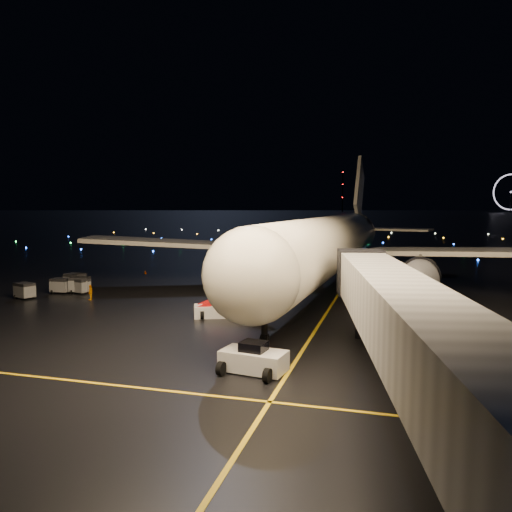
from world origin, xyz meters
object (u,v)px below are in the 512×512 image
object	(u,v)px
baggage_cart_2	(25,291)
baggage_cart_3	(80,286)
pushback_tug	(254,357)
baggage_cart_4	(75,281)
belt_loader	(221,298)
airliner	(333,213)
crew_c	(91,292)
baggage_cart_0	(80,285)
baggage_cart_1	(61,286)

from	to	relation	value
baggage_cart_2	baggage_cart_3	size ratio (longest dim) A/B	1.04
pushback_tug	baggage_cart_4	xyz separation A→B (m)	(-28.13, 22.47, 0.02)
belt_loader	airliner	bearing A→B (deg)	44.87
baggage_cart_2	crew_c	bearing A→B (deg)	27.76
baggage_cart_0	baggage_cart_1	world-z (taller)	baggage_cart_0
airliner	baggage_cart_0	distance (m)	30.23
baggage_cart_3	baggage_cart_0	bearing A→B (deg)	150.01
airliner	crew_c	bearing A→B (deg)	-144.92
belt_loader	baggage_cart_2	size ratio (longest dim) A/B	3.48
airliner	baggage_cart_4	world-z (taller)	airliner
belt_loader	crew_c	bearing A→B (deg)	143.84
crew_c	baggage_cart_4	world-z (taller)	baggage_cart_4
crew_c	airliner	bearing A→B (deg)	107.15
baggage_cart_2	belt_loader	bearing A→B (deg)	11.81
baggage_cart_0	baggage_cart_3	size ratio (longest dim) A/B	1.10
pushback_tug	baggage_cart_2	distance (m)	33.58
baggage_cart_1	pushback_tug	bearing A→B (deg)	-40.65
baggage_cart_2	airliner	bearing A→B (deg)	45.73
baggage_cart_2	baggage_cart_4	size ratio (longest dim) A/B	0.91
baggage_cart_0	pushback_tug	bearing A→B (deg)	-55.34
crew_c	pushback_tug	bearing A→B (deg)	37.58
baggage_cart_2	baggage_cart_3	distance (m)	5.73
airliner	pushback_tug	size ratio (longest dim) A/B	16.50
baggage_cart_1	baggage_cart_3	world-z (taller)	baggage_cart_1
airliner	baggage_cart_0	world-z (taller)	airliner
belt_loader	baggage_cart_2	world-z (taller)	belt_loader
airliner	baggage_cart_1	bearing A→B (deg)	-154.61
baggage_cart_3	baggage_cart_4	distance (m)	3.19
airliner	crew_c	world-z (taller)	airliner
airliner	pushback_tug	distance (m)	32.78
airliner	belt_loader	size ratio (longest dim) A/B	9.13
baggage_cart_2	baggage_cart_4	xyz separation A→B (m)	(1.45, 6.58, 0.08)
belt_loader	baggage_cart_0	world-z (taller)	belt_loader
belt_loader	crew_c	world-z (taller)	belt_loader
pushback_tug	belt_loader	bearing A→B (deg)	125.57
pushback_tug	baggage_cart_1	world-z (taller)	pushback_tug
pushback_tug	baggage_cart_3	size ratio (longest dim) A/B	2.00
belt_loader	baggage_cart_0	xyz separation A→B (m)	(-19.27, 7.07, -0.77)
baggage_cart_0	baggage_cart_3	distance (m)	0.31
belt_loader	pushback_tug	bearing A→B (deg)	-85.82
baggage_cart_1	baggage_cart_2	size ratio (longest dim) A/B	0.99
crew_c	baggage_cart_0	bearing A→B (deg)	-147.84
baggage_cart_3	baggage_cart_4	bearing A→B (deg)	149.65
crew_c	baggage_cart_3	world-z (taller)	baggage_cart_3
airliner	baggage_cart_1	xyz separation A→B (m)	(-28.87, -12.00, -8.06)
baggage_cart_3	crew_c	bearing A→B (deg)	-28.60
baggage_cart_0	baggage_cart_3	world-z (taller)	baggage_cart_0
pushback_tug	baggage_cart_2	size ratio (longest dim) A/B	1.93
crew_c	baggage_cart_1	distance (m)	6.23
baggage_cart_0	baggage_cart_4	xyz separation A→B (m)	(-2.07, 2.03, 0.03)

